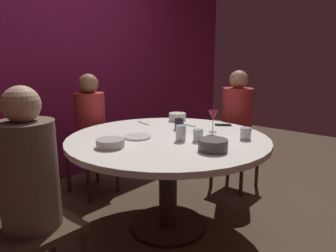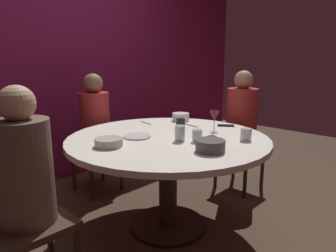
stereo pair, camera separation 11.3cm
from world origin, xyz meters
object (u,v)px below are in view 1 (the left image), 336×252
at_px(cup_by_right_diner, 198,135).
at_px(candle_holder, 179,124).
at_px(seated_diner_left, 29,179).
at_px(dinner_plate, 137,137).
at_px(dining_table, 168,153).
at_px(bowl_serving_large, 110,143).
at_px(cell_phone, 223,125).
at_px(seated_diner_right, 237,117).
at_px(bowl_salad_center, 177,117).
at_px(seated_diner_back, 90,121).
at_px(wine_glass, 213,116).
at_px(cup_near_candle, 181,133).
at_px(cup_by_left_diner, 246,133).
at_px(bowl_small_white, 213,145).

bearing_deg(cup_by_right_diner, candle_holder, 59.20).
distance_m(seated_diner_left, dinner_plate, 0.88).
distance_m(dining_table, bowl_serving_large, 0.50).
bearing_deg(candle_holder, seated_diner_left, -176.15).
height_order(dining_table, cell_phone, cell_phone).
relative_size(seated_diner_right, bowl_salad_center, 7.54).
xyz_separation_m(seated_diner_left, cell_phone, (1.66, -0.10, 0.02)).
distance_m(seated_diner_back, bowl_serving_large, 1.00).
distance_m(cell_phone, cup_by_right_diner, 0.59).
bearing_deg(dinner_plate, wine_glass, -32.35).
xyz_separation_m(seated_diner_left, cup_by_right_diner, (1.08, -0.25, 0.06)).
relative_size(seated_diner_back, seated_diner_right, 0.98).
xyz_separation_m(dining_table, seated_diner_back, (0.00, 0.99, 0.11)).
relative_size(cup_near_candle, cup_by_left_diner, 1.28).
bearing_deg(dinner_plate, seated_diner_back, 78.22).
relative_size(bowl_serving_large, bowl_small_white, 1.00).
distance_m(dinner_plate, cup_by_right_diner, 0.45).
height_order(bowl_serving_large, cup_by_left_diner, cup_by_left_diner).
bearing_deg(cup_by_left_diner, dinner_plate, 127.96).
bearing_deg(wine_glass, cup_by_left_diner, -95.17).
bearing_deg(cup_near_candle, seated_diner_back, 88.53).
xyz_separation_m(cell_phone, bowl_small_white, (-0.70, -0.35, 0.03)).
bearing_deg(dinner_plate, dining_table, -39.62).
xyz_separation_m(seated_diner_right, dinner_plate, (-1.22, 0.15, 0.01)).
xyz_separation_m(seated_diner_back, cup_by_right_diner, (0.04, -1.23, 0.06)).
relative_size(bowl_salad_center, bowl_small_white, 0.86).
distance_m(seated_diner_left, wine_glass, 1.40).
bearing_deg(dining_table, seated_diner_right, 0.00).
distance_m(wine_glass, bowl_serving_large, 0.85).
height_order(dinner_plate, cup_by_left_diner, cup_by_left_diner).
bearing_deg(bowl_small_white, bowl_serving_large, 124.30).
relative_size(seated_diner_back, bowl_serving_large, 6.31).
bearing_deg(cell_phone, cup_near_candle, -31.45).
height_order(seated_diner_left, dinner_plate, seated_diner_left).
relative_size(seated_diner_left, cup_by_left_diner, 13.77).
bearing_deg(bowl_serving_large, seated_diner_right, -3.72).
bearing_deg(seated_diner_back, bowl_serving_large, -27.37).
bearing_deg(cup_by_left_diner, seated_diner_left, 160.72).
relative_size(dinner_plate, bowl_salad_center, 1.28).
distance_m(seated_diner_back, bowl_salad_center, 0.84).
relative_size(dinner_plate, cup_near_candle, 1.85).
bearing_deg(cup_near_candle, seated_diner_left, 171.86).
height_order(wine_glass, bowl_salad_center, wine_glass).
relative_size(bowl_small_white, cup_by_left_diner, 2.16).
height_order(cup_near_candle, cup_by_left_diner, cup_near_candle).
distance_m(dinner_plate, cup_by_left_diner, 0.79).
xyz_separation_m(cell_phone, cup_near_candle, (-0.64, -0.04, 0.05)).
relative_size(candle_holder, bowl_small_white, 0.59).
height_order(seated_diner_left, cup_by_left_diner, seated_diner_left).
xyz_separation_m(seated_diner_back, bowl_salad_center, (0.51, -0.66, 0.05)).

